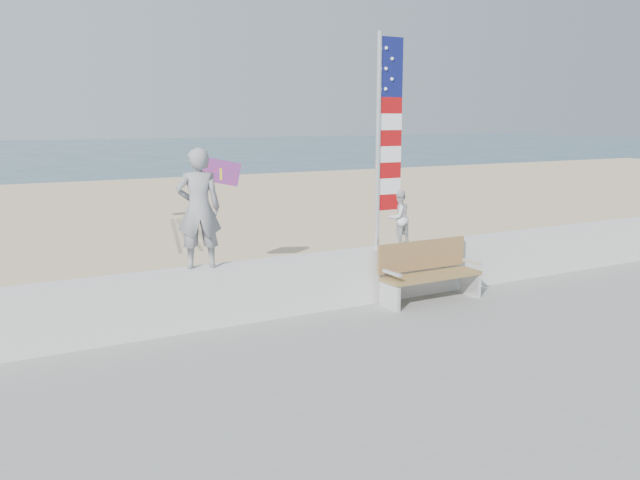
{
  "coord_description": "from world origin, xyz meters",
  "views": [
    {
      "loc": [
        -4.94,
        -7.18,
        3.19
      ],
      "look_at": [
        0.2,
        1.8,
        1.35
      ],
      "focal_mm": 38.0,
      "sensor_mm": 36.0,
      "label": 1
    }
  ],
  "objects_px": {
    "bench": "(428,271)",
    "flag": "(385,132)",
    "child": "(398,218)",
    "adult": "(199,208)"
  },
  "relations": [
    {
      "from": "child",
      "to": "adult",
      "type": "bearing_deg",
      "value": -12.45
    },
    {
      "from": "adult",
      "to": "bench",
      "type": "relative_size",
      "value": 0.96
    },
    {
      "from": "bench",
      "to": "flag",
      "type": "bearing_deg",
      "value": 143.64
    },
    {
      "from": "adult",
      "to": "child",
      "type": "distance_m",
      "value": 3.55
    },
    {
      "from": "adult",
      "to": "bench",
      "type": "distance_m",
      "value": 4.06
    },
    {
      "from": "flag",
      "to": "child",
      "type": "bearing_deg",
      "value": 0.05
    },
    {
      "from": "adult",
      "to": "flag",
      "type": "bearing_deg",
      "value": -164.64
    },
    {
      "from": "child",
      "to": "bench",
      "type": "relative_size",
      "value": 0.53
    },
    {
      "from": "child",
      "to": "bench",
      "type": "bearing_deg",
      "value": 111.96
    },
    {
      "from": "adult",
      "to": "child",
      "type": "xyz_separation_m",
      "value": [
        3.52,
        0.0,
        -0.39
      ]
    }
  ]
}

